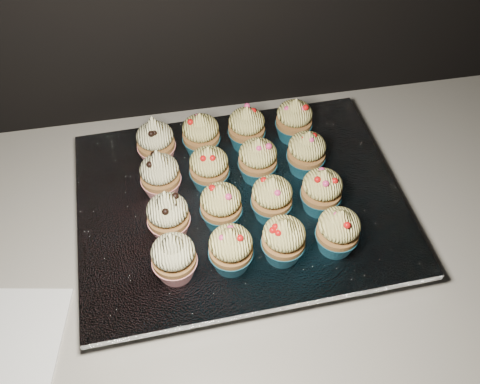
{
  "coord_description": "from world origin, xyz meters",
  "views": [
    {
      "loc": [
        0.08,
        1.21,
        1.59
      ],
      "look_at": [
        0.17,
        1.74,
        0.95
      ],
      "focal_mm": 40.0,
      "sensor_mm": 36.0,
      "label": 1
    }
  ],
  "objects": [
    {
      "name": "cupcake_2",
      "position": [
        0.21,
        1.62,
        0.97
      ],
      "size": [
        0.06,
        0.06,
        0.08
      ],
      "color": "#17576E",
      "rests_on": "foil_lining"
    },
    {
      "name": "cupcake_13",
      "position": [
        0.13,
        1.85,
        0.97
      ],
      "size": [
        0.06,
        0.06,
        0.08
      ],
      "color": "#17576E",
      "rests_on": "foil_lining"
    },
    {
      "name": "cupcake_4",
      "position": [
        0.06,
        1.69,
        0.97
      ],
      "size": [
        0.06,
        0.06,
        0.1
      ],
      "color": "red",
      "rests_on": "foil_lining"
    },
    {
      "name": "cupcake_11",
      "position": [
        0.29,
        1.78,
        0.97
      ],
      "size": [
        0.06,
        0.06,
        0.08
      ],
      "color": "#17576E",
      "rests_on": "foil_lining"
    },
    {
      "name": "cupcake_3",
      "position": [
        0.29,
        1.62,
        0.97
      ],
      "size": [
        0.06,
        0.06,
        0.08
      ],
      "color": "#17576E",
      "rests_on": "foil_lining"
    },
    {
      "name": "cupcake_7",
      "position": [
        0.29,
        1.7,
        0.97
      ],
      "size": [
        0.06,
        0.06,
        0.08
      ],
      "color": "#17576E",
      "rests_on": "foil_lining"
    },
    {
      "name": "cupcake_8",
      "position": [
        0.05,
        1.77,
        0.97
      ],
      "size": [
        0.06,
        0.06,
        0.1
      ],
      "color": "red",
      "rests_on": "foil_lining"
    },
    {
      "name": "cupcake_15",
      "position": [
        0.29,
        1.86,
        0.97
      ],
      "size": [
        0.06,
        0.06,
        0.08
      ],
      "color": "#17576E",
      "rests_on": "foil_lining"
    },
    {
      "name": "cupcake_6",
      "position": [
        0.21,
        1.7,
        0.97
      ],
      "size": [
        0.06,
        0.06,
        0.08
      ],
      "color": "#17576E",
      "rests_on": "foil_lining"
    },
    {
      "name": "worktop",
      "position": [
        0.0,
        1.7,
        0.88
      ],
      "size": [
        2.44,
        0.64,
        0.04
      ],
      "primitive_type": "cube",
      "color": "beige",
      "rests_on": "cabinet"
    },
    {
      "name": "baking_tray",
      "position": [
        0.17,
        1.74,
        0.91
      ],
      "size": [
        0.48,
        0.37,
        0.02
      ],
      "primitive_type": "cube",
      "rotation": [
        0.0,
        0.0,
        0.03
      ],
      "color": "black",
      "rests_on": "worktop"
    },
    {
      "name": "cupcake_5",
      "position": [
        0.14,
        1.7,
        0.97
      ],
      "size": [
        0.06,
        0.06,
        0.08
      ],
      "color": "#17576E",
      "rests_on": "foil_lining"
    },
    {
      "name": "cupcake_9",
      "position": [
        0.13,
        1.78,
        0.97
      ],
      "size": [
        0.06,
        0.06,
        0.08
      ],
      "color": "#17576E",
      "rests_on": "foil_lining"
    },
    {
      "name": "cupcake_10",
      "position": [
        0.21,
        1.78,
        0.97
      ],
      "size": [
        0.06,
        0.06,
        0.08
      ],
      "color": "#17576E",
      "rests_on": "foil_lining"
    },
    {
      "name": "cabinet",
      "position": [
        0.0,
        1.7,
        0.43
      ],
      "size": [
        2.4,
        0.6,
        0.86
      ],
      "primitive_type": "cube",
      "color": "black",
      "rests_on": "ground"
    },
    {
      "name": "cupcake_14",
      "position": [
        0.21,
        1.86,
        0.97
      ],
      "size": [
        0.06,
        0.06,
        0.08
      ],
      "color": "#17576E",
      "rests_on": "foil_lining"
    },
    {
      "name": "cupcake_12",
      "position": [
        0.05,
        1.85,
        0.97
      ],
      "size": [
        0.06,
        0.06,
        0.1
      ],
      "color": "red",
      "rests_on": "foil_lining"
    },
    {
      "name": "cupcake_0",
      "position": [
        0.06,
        1.62,
        0.97
      ],
      "size": [
        0.06,
        0.06,
        0.1
      ],
      "color": "red",
      "rests_on": "foil_lining"
    },
    {
      "name": "foil_lining",
      "position": [
        0.17,
        1.74,
        0.93
      ],
      "size": [
        0.52,
        0.41,
        0.01
      ],
      "primitive_type": "cube",
      "rotation": [
        0.0,
        0.0,
        0.03
      ],
      "color": "silver",
      "rests_on": "baking_tray"
    },
    {
      "name": "napkin",
      "position": [
        -0.17,
        1.58,
        0.9
      ],
      "size": [
        0.17,
        0.17,
        0.0
      ],
      "primitive_type": "cube",
      "rotation": [
        0.0,
        0.0,
        -0.19
      ],
      "color": "white",
      "rests_on": "worktop"
    },
    {
      "name": "cupcake_1",
      "position": [
        0.14,
        1.62,
        0.97
      ],
      "size": [
        0.06,
        0.06,
        0.08
      ],
      "color": "#17576E",
      "rests_on": "foil_lining"
    }
  ]
}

